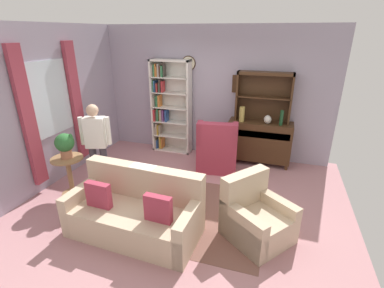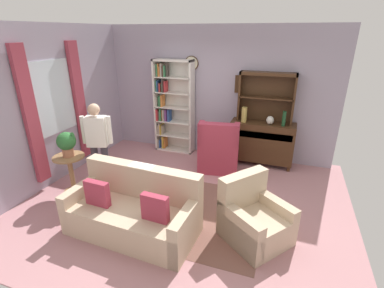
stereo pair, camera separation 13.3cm
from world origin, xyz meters
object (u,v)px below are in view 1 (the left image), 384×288
Objects in this scene: armchair_floral at (256,218)px; person_reading at (97,142)px; bottle_wine at (281,118)px; sideboard_hutch at (264,90)px; couch_floral at (136,212)px; vase_round at (268,119)px; book_stack at (168,180)px; vase_tall at (242,114)px; potted_plant_large at (65,144)px; sideboard at (259,141)px; coffee_table at (166,187)px; wingback_chair at (217,152)px; bookshelf at (168,107)px; plant_stand at (69,172)px.

person_reading is at bearing 170.63° from armchair_floral.
person_reading reaches higher than bottle_wine.
sideboard_hutch is 3.49m from couch_floral.
person_reading is (-2.70, -1.90, -0.10)m from vase_round.
armchair_floral reaches higher than book_stack.
book_stack is (-1.42, 0.33, 0.17)m from armchair_floral.
potted_plant_large is at bearing -139.21° from vase_tall.
vase_round is at bearing 56.26° from book_stack.
sideboard is 2.47m from coffee_table.
sideboard_hutch reaches higher than person_reading.
bottle_wine is 0.29× the size of wingback_chair.
bookshelf is at bearing 174.50° from vase_tall.
bottle_wine is at bearing -3.98° from bookshelf.
bookshelf is 2.00× the size of wingback_chair.
vase_tall is at bearing -154.11° from sideboard_hutch.
wingback_chair is at bearing -138.93° from sideboard_hutch.
coffee_table is at bearing 76.71° from couch_floral.
plant_stand is at bearing -109.92° from bookshelf.
plant_stand is (-2.95, -2.29, -0.08)m from sideboard.
couch_floral is 1.66m from armchair_floral.
vase_tall is at bearing -5.50° from bookshelf.
vase_round is at bearing -27.17° from sideboard.
plant_stand is 1.72m from coffee_table.
armchair_floral is at bearing -85.31° from sideboard.
person_reading reaches higher than coffee_table.
vase_round is 0.09× the size of couch_floral.
person_reading reaches higher than sideboard.
sideboard_hutch is at bearing 153.04° from bottle_wine.
armchair_floral is at bearing -62.28° from wingback_chair.
bottle_wine is at bearing 51.17° from coffee_table.
vase_round is 3.79m from potted_plant_large.
potted_plant_large is at bearing -173.48° from book_stack.
couch_floral is at bearing -123.40° from bottle_wine.
couch_floral is 1.74m from potted_plant_large.
bookshelf is at bearing 110.97° from coffee_table.
couch_floral is 2.63× the size of plant_stand.
couch_floral is at bearing -36.56° from person_reading.
wingback_chair is 1.63m from coffee_table.
potted_plant_large reaches higher than wingback_chair.
sideboard_hutch reaches higher than bottle_wine.
couch_floral is (-1.41, -2.82, -0.20)m from sideboard.
vase_tall is at bearing -168.37° from sideboard.
plant_stand is 1.64× the size of potted_plant_large.
sideboard is at bearing 167.11° from bottle_wine.
couch_floral is 1.18× the size of person_reading.
potted_plant_large reaches higher than couch_floral.
sideboard is 0.69m from bottle_wine.
plant_stand is (-3.34, -2.20, -0.64)m from bottle_wine.
armchair_floral is (0.20, -2.42, -0.22)m from sideboard.
couch_floral is at bearing -19.08° from plant_stand.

